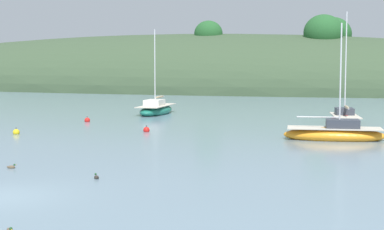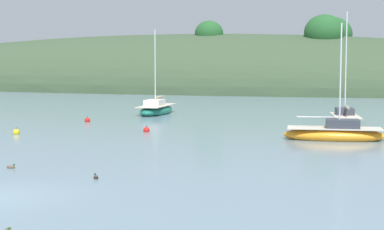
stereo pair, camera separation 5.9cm
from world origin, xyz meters
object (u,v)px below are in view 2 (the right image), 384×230
at_px(mooring_buoy_outer, 87,120).
at_px(mooring_buoy_channel, 146,130).
at_px(sailboat_blue_center, 156,110).
at_px(duck_trailing, 96,177).
at_px(duck_lone_left, 11,167).
at_px(sailboat_navy_dinghy, 345,119).
at_px(sailboat_black_sloop, 335,134).
at_px(mooring_buoy_inner, 16,132).

distance_m(mooring_buoy_outer, mooring_buoy_channel, 8.66).
relative_size(sailboat_blue_center, mooring_buoy_outer, 14.66).
bearing_deg(sailboat_blue_center, mooring_buoy_outer, -105.36).
height_order(duck_trailing, duck_lone_left, same).
xyz_separation_m(mooring_buoy_outer, mooring_buoy_channel, (7.20, -4.82, 0.00)).
relative_size(sailboat_navy_dinghy, mooring_buoy_channel, 16.11).
bearing_deg(sailboat_black_sloop, mooring_buoy_outer, 166.08).
bearing_deg(mooring_buoy_channel, sailboat_navy_dinghy, 37.78).
distance_m(mooring_buoy_inner, duck_lone_left, 13.04).
bearing_deg(mooring_buoy_inner, duck_trailing, -43.67).
distance_m(sailboat_blue_center, mooring_buoy_channel, 14.20).
bearing_deg(duck_trailing, sailboat_black_sloop, 63.24).
height_order(sailboat_navy_dinghy, mooring_buoy_inner, sailboat_navy_dinghy).
xyz_separation_m(sailboat_navy_dinghy, mooring_buoy_inner, (-19.74, -13.48, -0.26)).
bearing_deg(mooring_buoy_channel, sailboat_blue_center, 110.02).
xyz_separation_m(sailboat_blue_center, duck_lone_left, (4.80, -28.04, -0.35)).
height_order(sailboat_navy_dinghy, duck_trailing, sailboat_navy_dinghy).
distance_m(sailboat_black_sloop, mooring_buoy_inner, 20.32).
xyz_separation_m(sailboat_navy_dinghy, mooring_buoy_channel, (-12.24, -9.48, -0.26)).
xyz_separation_m(mooring_buoy_inner, duck_lone_left, (7.45, -10.71, -0.07)).
distance_m(sailboat_black_sloop, duck_trailing, 17.37).
relative_size(sailboat_blue_center, mooring_buoy_channel, 14.66).
relative_size(sailboat_blue_center, mooring_buoy_inner, 14.66).
bearing_deg(mooring_buoy_inner, sailboat_black_sloop, 11.20).
bearing_deg(mooring_buoy_channel, mooring_buoy_outer, 146.21).
distance_m(sailboat_navy_dinghy, mooring_buoy_outer, 19.99).
distance_m(sailboat_blue_center, duck_trailing, 30.41).
distance_m(sailboat_navy_dinghy, duck_trailing, 26.18).
bearing_deg(duck_lone_left, mooring_buoy_channel, 89.78).
bearing_deg(sailboat_blue_center, mooring_buoy_channel, -69.98).
bearing_deg(duck_trailing, mooring_buoy_inner, 136.33).
height_order(mooring_buoy_channel, duck_lone_left, mooring_buoy_channel).
bearing_deg(mooring_buoy_inner, mooring_buoy_channel, 28.01).
xyz_separation_m(sailboat_blue_center, duck_trailing, (9.47, -28.89, -0.35)).
xyz_separation_m(sailboat_navy_dinghy, sailboat_blue_center, (-17.10, 3.85, 0.03)).
distance_m(mooring_buoy_outer, duck_lone_left, 20.78).
xyz_separation_m(sailboat_navy_dinghy, duck_lone_left, (-12.29, -24.18, -0.32)).
bearing_deg(sailboat_navy_dinghy, duck_lone_left, -116.94).
relative_size(sailboat_black_sloop, mooring_buoy_outer, 13.37).
distance_m(sailboat_navy_dinghy, sailboat_black_sloop, 9.53).
height_order(sailboat_black_sloop, sailboat_blue_center, sailboat_blue_center).
bearing_deg(mooring_buoy_outer, sailboat_black_sloop, -13.92).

